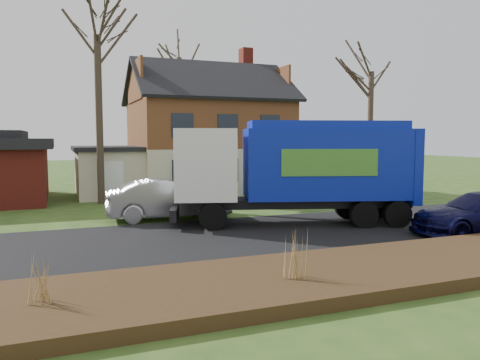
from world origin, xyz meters
name	(u,v)px	position (x,y,z in m)	size (l,w,h in m)	color
ground	(274,234)	(0.00, 0.00, 0.00)	(120.00, 120.00, 0.00)	#284717
road	(274,234)	(0.00, 0.00, 0.01)	(80.00, 7.00, 0.02)	black
mulch_verge	(369,270)	(0.00, -5.30, 0.15)	(80.00, 3.50, 0.30)	black
main_house	(200,127)	(1.49, 13.91, 4.03)	(12.95, 8.95, 9.26)	beige
garbage_truck	(300,165)	(1.76, 1.42, 2.29)	(9.57, 5.07, 3.96)	black
silver_sedan	(168,199)	(-2.74, 4.33, 0.82)	(1.74, 5.00, 1.65)	#929398
tree_front_west	(96,9)	(-4.92, 10.01, 9.60)	(3.92, 3.92, 11.65)	#3A2E23
tree_front_east	(372,52)	(11.32, 9.90, 8.61)	(3.81, 3.81, 10.59)	#433328
tree_back	(179,41)	(2.25, 22.17, 10.91)	(4.13, 4.13, 13.08)	#453829
grass_clump_west	(39,278)	(-7.31, -5.34, 0.77)	(0.36, 0.29, 0.94)	#9B7944
grass_clump_mid	(295,255)	(-2.19, -5.66, 0.81)	(0.37, 0.30, 1.02)	#9C7C45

